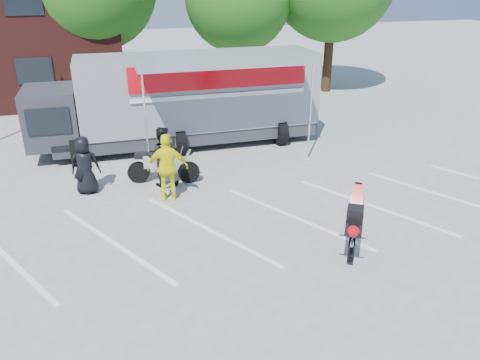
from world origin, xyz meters
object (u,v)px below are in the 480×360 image
stunt_bike_rider (351,248)px  spectator_hivis (168,168)px  spectator_leather_c (162,157)px  transporter_truck (189,144)px  spectator_leather_b (83,168)px  parked_motorcycle (164,182)px  spectator_leather_a (85,165)px

stunt_bike_rider → spectator_hivis: (-3.81, 3.92, 1.00)m
stunt_bike_rider → spectator_leather_c: 6.36m
transporter_truck → spectator_hivis: bearing=-107.1°
spectator_hivis → transporter_truck: bearing=-95.5°
spectator_leather_b → spectator_hivis: size_ratio=0.82×
spectator_leather_c → spectator_hivis: 1.06m
parked_motorcycle → spectator_leather_c: spectator_leather_c is taller
parked_motorcycle → stunt_bike_rider: stunt_bike_rider is taller
stunt_bike_rider → spectator_leather_b: 8.04m
spectator_leather_a → spectator_leather_b: 0.10m
spectator_hivis → spectator_leather_b: bearing=-14.2°
spectator_hivis → stunt_bike_rider: bearing=145.6°
parked_motorcycle → spectator_hivis: spectator_hivis is taller
stunt_bike_rider → spectator_hivis: size_ratio=0.93×
transporter_truck → parked_motorcycle: 3.67m
parked_motorcycle → spectator_leather_c: bearing=-173.4°
spectator_leather_c → spectator_hivis: size_ratio=0.95×
spectator_leather_c → spectator_leather_a: bearing=5.1°
stunt_bike_rider → spectator_leather_a: 7.99m
stunt_bike_rider → spectator_hivis: bearing=165.6°
spectator_leather_a → spectator_leather_b: spectator_leather_a is taller
parked_motorcycle → spectator_hivis: size_ratio=1.16×
transporter_truck → spectator_leather_c: 3.99m
spectator_leather_a → transporter_truck: bearing=-129.7°
parked_motorcycle → stunt_bike_rider: 6.44m
parked_motorcycle → spectator_leather_b: spectator_leather_b is taller
transporter_truck → spectator_leather_a: (-3.71, -3.51, 0.88)m
spectator_leather_b → parked_motorcycle: bearing=-173.7°
parked_motorcycle → spectator_leather_a: size_ratio=1.31×
stunt_bike_rider → spectator_leather_a: size_ratio=1.06×
transporter_truck → spectator_leather_c: (-1.44, -3.60, 0.94)m
spectator_leather_b → spectator_leather_c: (2.35, -0.08, 0.13)m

